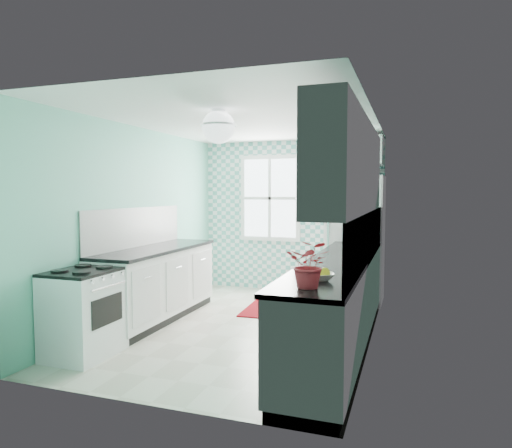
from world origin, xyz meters
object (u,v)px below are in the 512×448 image
(potted_plant, at_px, (310,264))
(microwave, at_px, (356,166))
(ceiling_light, at_px, (219,127))
(stove, at_px, (84,312))
(fridge, at_px, (355,239))
(fruit_bowl, at_px, (318,276))
(sink, at_px, (351,250))

(potted_plant, xyz_separation_m, microwave, (-0.09, 3.68, 0.92))
(ceiling_light, relative_size, microwave, 0.65)
(stove, height_order, potted_plant, potted_plant)
(fridge, bearing_deg, potted_plant, -92.09)
(fruit_bowl, relative_size, potted_plant, 0.71)
(potted_plant, relative_size, microwave, 0.67)
(sink, bearing_deg, ceiling_light, -133.85)
(fruit_bowl, xyz_separation_m, potted_plant, (0.00, -0.33, 0.15))
(stove, distance_m, microwave, 4.30)
(microwave, bearing_deg, fridge, 50.04)
(stove, bearing_deg, sink, 43.40)
(fridge, xyz_separation_m, sink, (0.09, -1.28, -0.01))
(ceiling_light, bearing_deg, fruit_bowl, -32.48)
(stove, height_order, sink, sink)
(ceiling_light, relative_size, fridge, 0.19)
(potted_plant, bearing_deg, microwave, 91.40)
(stove, bearing_deg, microwave, 58.62)
(fridge, bearing_deg, stove, -128.84)
(fridge, bearing_deg, microwave, 49.88)
(fridge, bearing_deg, sink, -89.29)
(sink, distance_m, fruit_bowl, 2.08)
(ceiling_light, xyz_separation_m, microwave, (1.11, 2.59, -0.28))
(ceiling_light, bearing_deg, microwave, 66.82)
(ceiling_light, distance_m, sink, 2.26)
(ceiling_light, bearing_deg, stove, -151.01)
(potted_plant, bearing_deg, sink, 89.91)
(ceiling_light, height_order, potted_plant, ceiling_light)
(stove, height_order, fruit_bowl, fruit_bowl)
(potted_plant, distance_m, microwave, 3.80)
(fridge, distance_m, sink, 1.28)
(fridge, relative_size, sink, 3.55)
(sink, bearing_deg, fridge, 92.91)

